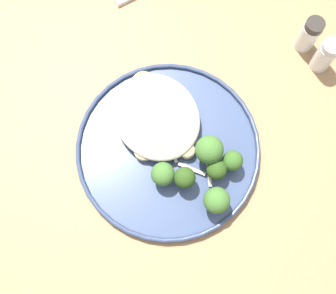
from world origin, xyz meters
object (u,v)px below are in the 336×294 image
(broccoli_floret_center_pile, at_px, (217,200))
(salt_shaker, at_px, (325,55))
(broccoli_floret_small_sprig, at_px, (232,161))
(broccoli_floret_left_leaning, at_px, (163,174))
(pepper_shaker, at_px, (309,35))
(dinner_plate, at_px, (168,149))
(seared_scallop_tiny_bay, at_px, (144,83))
(broccoli_floret_tall_stalk, at_px, (182,180))
(seared_scallop_large_seared, at_px, (141,125))
(seared_scallop_center_golden, at_px, (144,150))
(seared_scallop_rear_pale, at_px, (187,151))
(broccoli_floret_split_head, at_px, (217,170))
(seared_scallop_tilted_round, at_px, (134,100))
(broccoli_floret_rear_charred, at_px, (209,150))
(seared_scallop_right_edge, at_px, (160,120))
(seared_scallop_half_hidden, at_px, (161,108))

(broccoli_floret_center_pile, xyz_separation_m, salt_shaker, (0.10, -0.28, -0.01))
(broccoli_floret_small_sprig, xyz_separation_m, broccoli_floret_left_leaning, (0.04, 0.10, 0.00))
(broccoli_floret_small_sprig, bearing_deg, pepper_shaker, -64.00)
(dinner_plate, xyz_separation_m, seared_scallop_tiny_bay, (0.11, -0.02, 0.01))
(broccoli_floret_tall_stalk, bearing_deg, seared_scallop_large_seared, 3.01)
(pepper_shaker, bearing_deg, broccoli_floret_tall_stalk, 107.26)
(dinner_plate, relative_size, seared_scallop_tiny_bay, 8.11)
(seared_scallop_large_seared, bearing_deg, seared_scallop_center_golden, 155.41)
(broccoli_floret_small_sprig, bearing_deg, broccoli_floret_center_pile, 124.60)
(seared_scallop_rear_pale, bearing_deg, seared_scallop_tiny_bay, -0.19)
(broccoli_floret_split_head, height_order, broccoli_floret_center_pile, broccoli_floret_center_pile)
(seared_scallop_large_seared, relative_size, broccoli_floret_split_head, 0.68)
(seared_scallop_tiny_bay, distance_m, broccoli_floret_tall_stalk, 0.17)
(broccoli_floret_tall_stalk, height_order, broccoli_floret_center_pile, broccoli_floret_center_pile)
(seared_scallop_tiny_bay, distance_m, seared_scallop_tilted_round, 0.03)
(broccoli_floret_small_sprig, height_order, broccoli_floret_tall_stalk, broccoli_floret_tall_stalk)
(broccoli_floret_split_head, bearing_deg, broccoli_floret_rear_charred, -8.93)
(seared_scallop_large_seared, xyz_separation_m, pepper_shaker, (-0.01, -0.31, 0.01))
(dinner_plate, distance_m, seared_scallop_rear_pale, 0.03)
(seared_scallop_tilted_round, relative_size, salt_shaker, 0.39)
(broccoli_floret_tall_stalk, bearing_deg, pepper_shaker, -72.74)
(dinner_plate, xyz_separation_m, salt_shaker, (-0.01, -0.30, 0.02))
(seared_scallop_rear_pale, height_order, seared_scallop_right_edge, same)
(seared_scallop_half_hidden, bearing_deg, seared_scallop_rear_pale, 177.71)
(broccoli_floret_tall_stalk, distance_m, pepper_shaker, 0.32)
(broccoli_floret_rear_charred, bearing_deg, salt_shaker, -81.70)
(seared_scallop_tiny_bay, xyz_separation_m, broccoli_floret_center_pile, (-0.22, 0.01, 0.02))
(seared_scallop_rear_pale, relative_size, seared_scallop_tiny_bay, 0.66)
(seared_scallop_center_golden, relative_size, broccoli_floret_split_head, 0.75)
(seared_scallop_tiny_bay, distance_m, seared_scallop_center_golden, 0.11)
(broccoli_floret_split_head, relative_size, broccoli_floret_left_leaning, 0.91)
(seared_scallop_rear_pale, height_order, broccoli_floret_rear_charred, broccoli_floret_rear_charred)
(seared_scallop_right_edge, distance_m, broccoli_floret_split_head, 0.12)
(broccoli_floret_small_sprig, height_order, broccoli_floret_split_head, broccoli_floret_small_sprig)
(seared_scallop_tilted_round, relative_size, pepper_shaker, 0.39)
(broccoli_floret_left_leaning, distance_m, pepper_shaker, 0.33)
(dinner_plate, relative_size, seared_scallop_half_hidden, 11.09)
(broccoli_floret_rear_charred, xyz_separation_m, pepper_shaker, (0.08, -0.25, -0.02))
(seared_scallop_center_golden, xyz_separation_m, broccoli_floret_center_pile, (-0.13, -0.05, 0.02))
(broccoli_floret_small_sprig, relative_size, broccoli_floret_split_head, 1.04)
(seared_scallop_large_seared, relative_size, broccoli_floret_rear_charred, 0.47)
(seared_scallop_center_golden, xyz_separation_m, broccoli_floret_tall_stalk, (-0.07, -0.02, 0.02))
(dinner_plate, bearing_deg, broccoli_floret_split_head, -150.45)
(broccoli_floret_split_head, bearing_deg, seared_scallop_half_hidden, 6.74)
(seared_scallop_half_hidden, xyz_separation_m, pepper_shaker, (-0.02, -0.27, 0.01))
(seared_scallop_right_edge, bearing_deg, seared_scallop_large_seared, 76.03)
(broccoli_floret_split_head, bearing_deg, seared_scallop_right_edge, 13.90)
(broccoli_floret_left_leaning, bearing_deg, seared_scallop_center_golden, 3.50)
(seared_scallop_center_golden, relative_size, broccoli_floret_center_pile, 0.59)
(dinner_plate, height_order, seared_scallop_rear_pale, seared_scallop_rear_pale)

